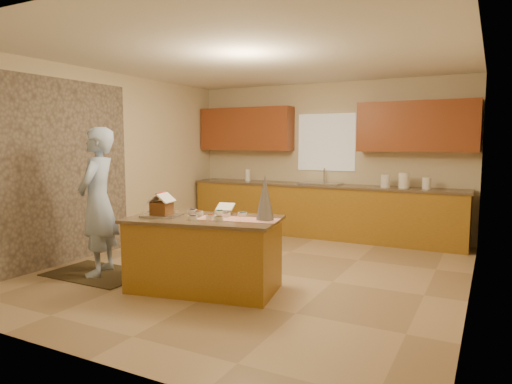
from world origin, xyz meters
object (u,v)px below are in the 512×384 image
boy (98,202)px  island_base (204,255)px  gingerbread_house (162,206)px  tinsel_tree (265,197)px

boy → island_base: bearing=71.9°
island_base → gingerbread_house: 0.73m
gingerbread_house → island_base: bearing=16.4°
tinsel_tree → boy: (-2.16, -0.30, -0.14)m
island_base → gingerbread_house: gingerbread_house is taller
boy → tinsel_tree: bearing=75.1°
island_base → gingerbread_house: (-0.47, -0.14, 0.54)m
island_base → boy: size_ratio=0.88×
tinsel_tree → gingerbread_house: size_ratio=1.68×
gingerbread_house → boy: bearing=178.9°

